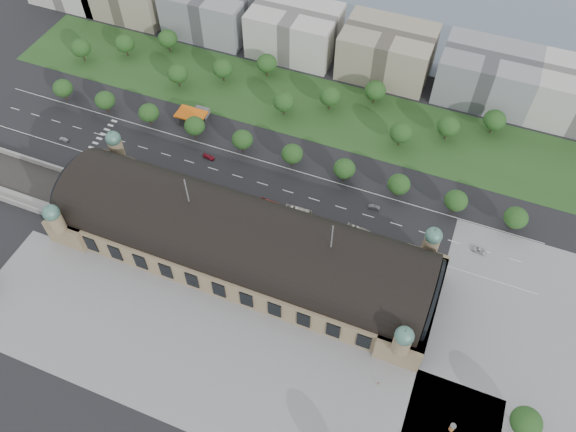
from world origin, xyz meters
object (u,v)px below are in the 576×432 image
at_px(parked_car_3, 135,176).
at_px(bus_mid, 298,211).
at_px(traffic_car_5, 374,207).
at_px(parked_car_5, 199,188).
at_px(parked_car_0, 103,164).
at_px(parked_car_4, 169,183).
at_px(parked_car_6, 197,196).
at_px(traffic_car_2, 115,157).
at_px(traffic_car_6, 478,250).
at_px(traffic_car_0, 64,139).
at_px(advertising_column, 452,428).
at_px(bus_west, 272,205).
at_px(parked_car_2, 123,172).
at_px(petrol_station, 197,113).
at_px(pedestrian_0, 378,384).
at_px(parked_car_1, 112,169).
at_px(traffic_car_3, 209,157).
at_px(bus_east, 359,231).

relative_size(parked_car_3, bus_mid, 0.36).
distance_m(traffic_car_5, parked_car_5, 75.46).
xyz_separation_m(parked_car_0, parked_car_4, (32.93, 0.89, 0.06)).
bearing_deg(parked_car_6, traffic_car_2, -119.97).
bearing_deg(traffic_car_6, traffic_car_0, -80.71).
distance_m(parked_car_0, advertising_column, 178.18).
height_order(parked_car_0, bus_west, bus_west).
bearing_deg(parked_car_2, petrol_station, 131.67).
distance_m(traffic_car_6, bus_mid, 73.66).
distance_m(parked_car_3, parked_car_4, 16.08).
distance_m(parked_car_4, pedestrian_0, 121.90).
xyz_separation_m(traffic_car_0, parked_car_1, (30.99, -7.55, -0.14)).
bearing_deg(parked_car_4, advertising_column, 46.06).
height_order(parked_car_2, parked_car_4, parked_car_4).
xyz_separation_m(traffic_car_6, bus_mid, (-73.12, -8.84, 0.85)).
height_order(traffic_car_3, traffic_car_6, traffic_car_3).
distance_m(traffic_car_3, parked_car_1, 43.05).
height_order(parked_car_3, bus_west, bus_west).
xyz_separation_m(traffic_car_2, parked_car_0, (-2.53, -5.64, 0.04)).
xyz_separation_m(traffic_car_2, bus_east, (115.14, 0.22, 0.81)).
bearing_deg(bus_west, parked_car_1, 97.83).
relative_size(parked_car_0, bus_mid, 0.39).
distance_m(parked_car_5, advertising_column, 136.40).
xyz_separation_m(parked_car_1, bus_east, (112.43, 6.89, 0.84)).
height_order(traffic_car_0, bus_mid, bus_mid).
distance_m(petrol_station, traffic_car_5, 97.59).
distance_m(petrol_station, parked_car_5, 45.78).
height_order(parked_car_2, pedestrian_0, pedestrian_0).
bearing_deg(traffic_car_0, bus_west, 90.31).
bearing_deg(parked_car_5, traffic_car_6, 74.64).
xyz_separation_m(parked_car_2, parked_car_6, (36.65, 0.00, -0.06)).
height_order(traffic_car_6, advertising_column, advertising_column).
bearing_deg(traffic_car_5, parked_car_3, 94.88).
xyz_separation_m(parked_car_1, parked_car_2, (5.87, 0.00, 0.13)).
bearing_deg(petrol_station, traffic_car_0, -144.01).
bearing_deg(bus_mid, parked_car_4, 93.18).
xyz_separation_m(traffic_car_3, parked_car_0, (-42.09, -21.23, -0.06)).
distance_m(traffic_car_3, advertising_column, 149.17).
relative_size(petrol_station, parked_car_5, 2.45).
bearing_deg(petrol_station, bus_mid, -29.18).
relative_size(parked_car_1, parked_car_4, 0.98).
bearing_deg(traffic_car_3, parked_car_2, 131.30).
distance_m(traffic_car_2, parked_car_6, 45.71).
distance_m(parked_car_5, parked_car_6, 4.20).
bearing_deg(traffic_car_3, traffic_car_5, -84.69).
relative_size(parked_car_5, pedestrian_0, 3.45).
xyz_separation_m(parked_car_2, parked_car_3, (5.85, 0.00, -0.07)).
bearing_deg(advertising_column, parked_car_3, 159.39).
relative_size(petrol_station, pedestrian_0, 8.43).
xyz_separation_m(bus_east, pedestrian_0, (24.92, -58.20, -0.67)).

